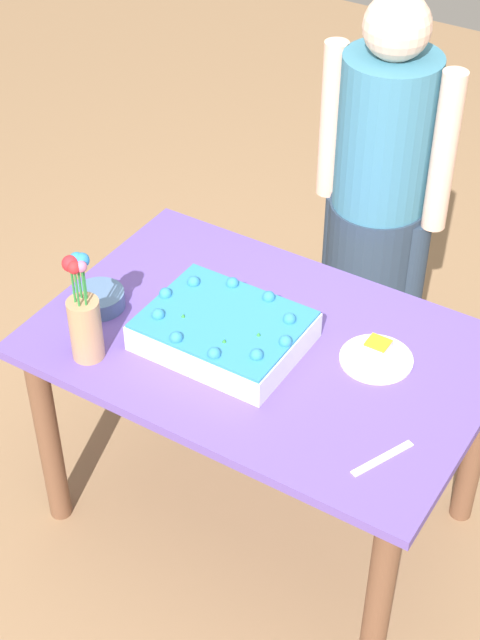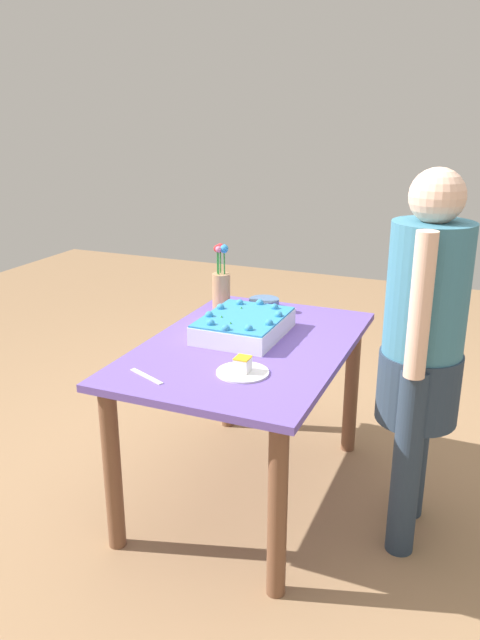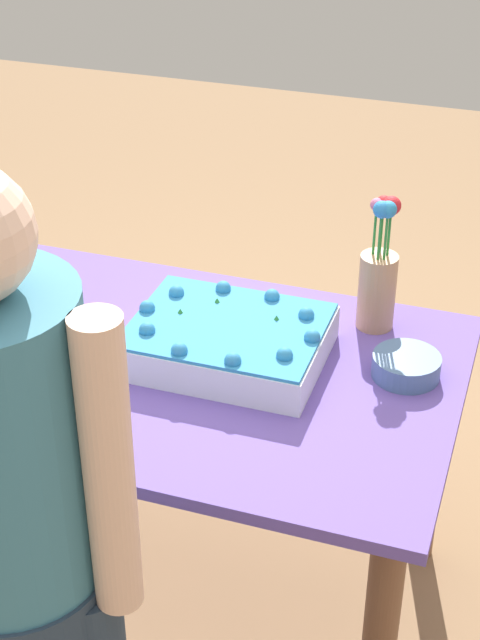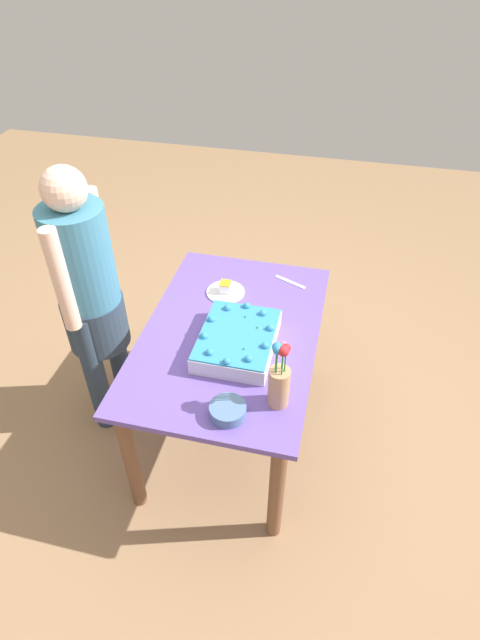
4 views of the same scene
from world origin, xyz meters
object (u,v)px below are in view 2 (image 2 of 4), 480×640
Objects in this scene: cake_knife at (146,376)px; fruit_bowl at (264,304)px; person_standing at (423,340)px; sheet_cake at (244,325)px; serving_plate_with_slice at (243,369)px; flower_vase at (221,285)px.

fruit_bowl reaches higher than cake_knife.
cake_knife is 0.12× the size of person_standing.
cake_knife is 1.24× the size of fruit_bowl.
sheet_cake is 2.32× the size of cake_knife.
person_standing is at bearing 115.44° from serving_plate_with_slice.
cake_knife is 0.96m from fruit_bowl.
serving_plate_with_slice is at bearing 15.12° from fruit_bowl.
person_standing reaches higher than cake_knife.
person_standing is (0.10, 0.77, 0.08)m from sheet_cake.
sheet_cake is 2.87× the size of fruit_bowl.
flower_vase reaches higher than fruit_bowl.
flower_vase is 2.21× the size of fruit_bowl.
person_standing is at bearing 69.13° from flower_vase.
sheet_cake reaches higher than serving_plate_with_slice.
serving_plate_with_slice is 0.79m from flower_vase.
serving_plate_with_slice is at bearing 30.36° from flower_vase.
fruit_bowl is (-0.79, -0.21, 0.01)m from serving_plate_with_slice.
serving_plate_with_slice is 0.60× the size of flower_vase.
sheet_cake reaches higher than fruit_bowl.
sheet_cake is at bearing 7.86° from fruit_bowl.
fruit_bowl is at bearing -72.21° from cake_knife.
serving_plate_with_slice is 0.36m from cake_knife.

